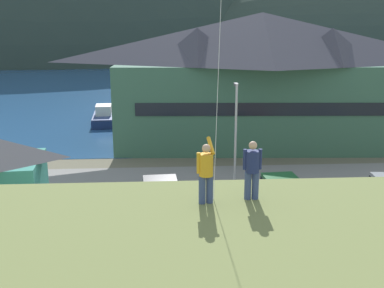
{
  "coord_description": "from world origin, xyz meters",
  "views": [
    {
      "loc": [
        -1.64,
        -21.28,
        11.59
      ],
      "look_at": [
        0.2,
        9.0,
        3.57
      ],
      "focal_mm": 44.26,
      "sensor_mm": 36.0,
      "label": 1
    }
  ],
  "objects_px": {
    "parked_car_front_row_silver": "(159,191)",
    "parked_car_mid_row_near": "(332,237)",
    "wharf_dock": "(137,114)",
    "parking_light_pole": "(236,128)",
    "parked_car_back_row_right": "(130,241)",
    "person_companion": "(252,168)",
    "parked_car_mid_row_far": "(281,188)",
    "storage_shed_waterside": "(202,124)",
    "harbor_lodge": "(261,76)",
    "moored_boat_outer_mooring": "(167,111)",
    "person_kite_flyer": "(206,171)",
    "moored_boat_wharfside": "(104,117)",
    "parked_car_lone_by_shed": "(237,233)",
    "parked_car_front_row_end": "(31,237)"
  },
  "relations": [
    {
      "from": "parking_light_pole",
      "to": "parked_car_mid_row_near",
      "type": "bearing_deg",
      "value": -72.56
    },
    {
      "from": "harbor_lodge",
      "to": "storage_shed_waterside",
      "type": "relative_size",
      "value": 4.75
    },
    {
      "from": "parked_car_mid_row_near",
      "to": "parked_car_back_row_right",
      "type": "bearing_deg",
      "value": 179.59
    },
    {
      "from": "storage_shed_waterside",
      "to": "parked_car_lone_by_shed",
      "type": "xyz_separation_m",
      "value": [
        0.15,
        -20.65,
        -1.21
      ]
    },
    {
      "from": "parked_car_front_row_silver",
      "to": "wharf_dock",
      "type": "bearing_deg",
      "value": 95.67
    },
    {
      "from": "wharf_dock",
      "to": "person_companion",
      "type": "distance_m",
      "value": 45.39
    },
    {
      "from": "person_companion",
      "to": "parked_car_front_row_silver",
      "type": "bearing_deg",
      "value": 100.79
    },
    {
      "from": "harbor_lodge",
      "to": "parked_car_mid_row_far",
      "type": "height_order",
      "value": "harbor_lodge"
    },
    {
      "from": "moored_boat_outer_mooring",
      "to": "parked_car_back_row_right",
      "type": "bearing_deg",
      "value": -93.55
    },
    {
      "from": "parked_car_front_row_silver",
      "to": "moored_boat_wharfside",
      "type": "bearing_deg",
      "value": 104.06
    },
    {
      "from": "wharf_dock",
      "to": "parked_car_front_row_silver",
      "type": "relative_size",
      "value": 3.62
    },
    {
      "from": "parked_car_mid_row_near",
      "to": "person_companion",
      "type": "bearing_deg",
      "value": -124.8
    },
    {
      "from": "moored_boat_wharfside",
      "to": "parked_car_front_row_end",
      "type": "distance_m",
      "value": 31.96
    },
    {
      "from": "wharf_dock",
      "to": "moored_boat_outer_mooring",
      "type": "relative_size",
      "value": 1.79
    },
    {
      "from": "parked_car_lone_by_shed",
      "to": "harbor_lodge",
      "type": "bearing_deg",
      "value": 76.02
    },
    {
      "from": "wharf_dock",
      "to": "moored_boat_outer_mooring",
      "type": "height_order",
      "value": "moored_boat_outer_mooring"
    },
    {
      "from": "parked_car_back_row_right",
      "to": "wharf_dock",
      "type": "bearing_deg",
      "value": 92.43
    },
    {
      "from": "parked_car_lone_by_shed",
      "to": "parking_light_pole",
      "type": "xyz_separation_m",
      "value": [
        1.35,
        9.98,
        3.2
      ]
    },
    {
      "from": "parked_car_mid_row_far",
      "to": "person_kite_flyer",
      "type": "relative_size",
      "value": 2.33
    },
    {
      "from": "storage_shed_waterside",
      "to": "parking_light_pole",
      "type": "height_order",
      "value": "parking_light_pole"
    },
    {
      "from": "parked_car_front_row_silver",
      "to": "parking_light_pole",
      "type": "xyz_separation_m",
      "value": [
        5.38,
        3.66,
        3.2
      ]
    },
    {
      "from": "wharf_dock",
      "to": "parked_car_mid_row_far",
      "type": "height_order",
      "value": "parked_car_mid_row_far"
    },
    {
      "from": "wharf_dock",
      "to": "moored_boat_wharfside",
      "type": "xyz_separation_m",
      "value": [
        -3.58,
        -3.31,
        0.37
      ]
    },
    {
      "from": "wharf_dock",
      "to": "storage_shed_waterside",
      "type": "bearing_deg",
      "value": -65.4
    },
    {
      "from": "moored_boat_wharfside",
      "to": "moored_boat_outer_mooring",
      "type": "distance_m",
      "value": 7.82
    },
    {
      "from": "wharf_dock",
      "to": "parked_car_front_row_silver",
      "type": "height_order",
      "value": "parked_car_front_row_silver"
    },
    {
      "from": "parked_car_front_row_silver",
      "to": "parked_car_mid_row_near",
      "type": "height_order",
      "value": "same"
    },
    {
      "from": "parked_car_mid_row_far",
      "to": "person_kite_flyer",
      "type": "bearing_deg",
      "value": -111.95
    },
    {
      "from": "moored_boat_wharfside",
      "to": "parked_car_lone_by_shed",
      "type": "relative_size",
      "value": 1.86
    },
    {
      "from": "parking_light_pole",
      "to": "wharf_dock",
      "type": "bearing_deg",
      "value": 107.99
    },
    {
      "from": "storage_shed_waterside",
      "to": "parked_car_back_row_right",
      "type": "bearing_deg",
      "value": -103.91
    },
    {
      "from": "person_kite_flyer",
      "to": "parking_light_pole",
      "type": "bearing_deg",
      "value": 78.74
    },
    {
      "from": "parked_car_mid_row_far",
      "to": "person_companion",
      "type": "distance_m",
      "value": 17.36
    },
    {
      "from": "wharf_dock",
      "to": "parked_car_mid_row_far",
      "type": "relative_size",
      "value": 3.6
    },
    {
      "from": "parked_car_back_row_right",
      "to": "parked_car_front_row_end",
      "type": "xyz_separation_m",
      "value": [
        -4.96,
        0.77,
        0.0
      ]
    },
    {
      "from": "harbor_lodge",
      "to": "moored_boat_wharfside",
      "type": "xyz_separation_m",
      "value": [
        -15.9,
        10.5,
        -5.75
      ]
    },
    {
      "from": "storage_shed_waterside",
      "to": "parked_car_front_row_silver",
      "type": "relative_size",
      "value": 1.39
    },
    {
      "from": "harbor_lodge",
      "to": "parked_car_front_row_silver",
      "type": "xyz_separation_m",
      "value": [
        -9.43,
        -15.34,
        -5.41
      ]
    },
    {
      "from": "harbor_lodge",
      "to": "person_companion",
      "type": "xyz_separation_m",
      "value": [
        -6.51,
        -30.65,
        0.95
      ]
    },
    {
      "from": "parked_car_mid_row_far",
      "to": "storage_shed_waterside",
      "type": "bearing_deg",
      "value": 105.53
    },
    {
      "from": "person_companion",
      "to": "storage_shed_waterside",
      "type": "bearing_deg",
      "value": 88.12
    },
    {
      "from": "parking_light_pole",
      "to": "person_kite_flyer",
      "type": "distance_m",
      "value": 19.84
    },
    {
      "from": "wharf_dock",
      "to": "parking_light_pole",
      "type": "xyz_separation_m",
      "value": [
        8.28,
        -25.49,
        3.91
      ]
    },
    {
      "from": "harbor_lodge",
      "to": "moored_boat_outer_mooring",
      "type": "xyz_separation_m",
      "value": [
        -8.59,
        13.28,
        -5.75
      ]
    },
    {
      "from": "wharf_dock",
      "to": "parking_light_pole",
      "type": "bearing_deg",
      "value": -72.01
    },
    {
      "from": "moored_boat_wharfside",
      "to": "parked_car_mid_row_far",
      "type": "xyz_separation_m",
      "value": [
        14.32,
        -25.76,
        0.34
      ]
    },
    {
      "from": "parked_car_mid_row_near",
      "to": "parked_car_mid_row_far",
      "type": "xyz_separation_m",
      "value": [
        -0.87,
        7.04,
        0.0
      ]
    },
    {
      "from": "person_companion",
      "to": "parked_car_back_row_right",
      "type": "bearing_deg",
      "value": 116.97
    },
    {
      "from": "storage_shed_waterside",
      "to": "parked_car_lone_by_shed",
      "type": "relative_size",
      "value": 1.42
    },
    {
      "from": "wharf_dock",
      "to": "parking_light_pole",
      "type": "distance_m",
      "value": 27.08
    }
  ]
}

